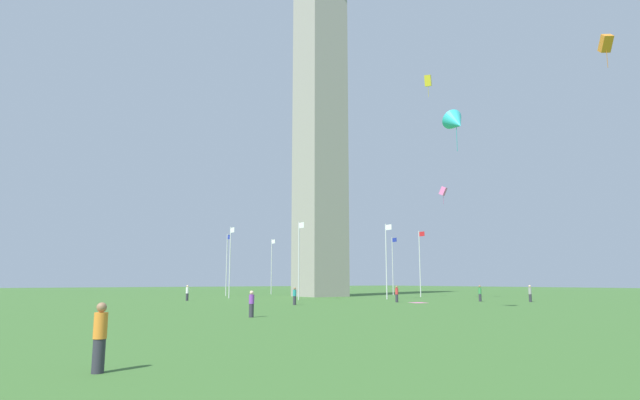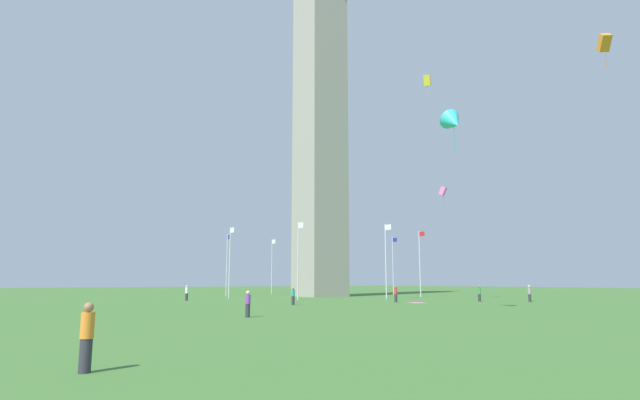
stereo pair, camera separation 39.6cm
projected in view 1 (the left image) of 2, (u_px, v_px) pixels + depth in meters
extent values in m
plane|color=#3D6B2D|center=(320.00, 296.00, 73.17)|extent=(260.00, 260.00, 0.00)
cube|color=gray|center=(320.00, 133.00, 76.92)|extent=(6.02, 6.02, 48.17)
cylinder|color=silver|center=(386.00, 261.00, 62.46)|extent=(0.14, 0.14, 9.09)
cube|color=white|center=(389.00, 227.00, 62.65)|extent=(1.00, 0.03, 0.64)
cylinder|color=silver|center=(420.00, 264.00, 71.43)|extent=(0.14, 0.14, 9.09)
cube|color=red|center=(422.00, 234.00, 71.62)|extent=(1.00, 0.03, 0.64)
cylinder|color=silver|center=(393.00, 266.00, 81.83)|extent=(0.14, 0.14, 9.09)
cube|color=#1E2D99|center=(394.00, 240.00, 82.02)|extent=(1.00, 0.03, 0.64)
cylinder|color=silver|center=(335.00, 267.00, 87.57)|extent=(0.14, 0.14, 9.09)
cube|color=white|center=(336.00, 243.00, 87.77)|extent=(1.00, 0.03, 0.64)
cylinder|color=silver|center=(271.00, 266.00, 85.30)|extent=(0.14, 0.14, 9.09)
cube|color=white|center=(273.00, 242.00, 85.49)|extent=(1.00, 0.03, 0.64)
cylinder|color=silver|center=(227.00, 265.00, 76.33)|extent=(0.14, 0.14, 9.09)
cube|color=#1E2D99|center=(229.00, 237.00, 76.52)|extent=(1.00, 0.03, 0.64)
cylinder|color=silver|center=(230.00, 262.00, 65.93)|extent=(0.14, 0.14, 9.09)
cube|color=white|center=(233.00, 230.00, 66.12)|extent=(1.00, 0.03, 0.64)
cylinder|color=silver|center=(299.00, 260.00, 60.19)|extent=(0.14, 0.14, 9.09)
cube|color=white|center=(302.00, 225.00, 60.38)|extent=(1.00, 0.03, 0.64)
cylinder|color=#2D2D38|center=(397.00, 298.00, 53.07)|extent=(0.29, 0.29, 0.80)
cylinder|color=red|center=(397.00, 291.00, 53.18)|extent=(0.32, 0.32, 0.65)
sphere|color=#936B4C|center=(397.00, 287.00, 53.25)|extent=(0.24, 0.24, 0.24)
cylinder|color=#2D2D38|center=(99.00, 356.00, 12.32)|extent=(0.29, 0.29, 0.80)
cylinder|color=orange|center=(101.00, 326.00, 12.43)|extent=(0.32, 0.32, 0.62)
sphere|color=#936B4C|center=(102.00, 307.00, 12.50)|extent=(0.24, 0.24, 0.24)
cylinder|color=#2D2D38|center=(480.00, 298.00, 55.11)|extent=(0.29, 0.29, 0.80)
cylinder|color=#388C47|center=(480.00, 291.00, 55.23)|extent=(0.32, 0.32, 0.68)
sphere|color=#936B4C|center=(480.00, 286.00, 55.30)|extent=(0.24, 0.24, 0.24)
cylinder|color=#2D2D38|center=(295.00, 301.00, 47.19)|extent=(0.29, 0.29, 0.80)
cylinder|color=teal|center=(295.00, 293.00, 47.30)|extent=(0.32, 0.32, 0.56)
sphere|color=#936B4C|center=(295.00, 289.00, 47.36)|extent=(0.24, 0.24, 0.24)
cylinder|color=#2D2D38|center=(251.00, 311.00, 31.15)|extent=(0.29, 0.29, 0.80)
cylinder|color=purple|center=(252.00, 299.00, 31.26)|extent=(0.32, 0.32, 0.55)
sphere|color=beige|center=(252.00, 293.00, 31.32)|extent=(0.24, 0.24, 0.24)
cylinder|color=#2D2D38|center=(530.00, 298.00, 54.00)|extent=(0.29, 0.29, 0.80)
cylinder|color=gray|center=(530.00, 291.00, 54.12)|extent=(0.32, 0.32, 0.71)
sphere|color=beige|center=(530.00, 286.00, 54.19)|extent=(0.24, 0.24, 0.24)
cylinder|color=#2D2D38|center=(187.00, 297.00, 57.41)|extent=(0.29, 0.29, 0.80)
cylinder|color=white|center=(187.00, 290.00, 57.52)|extent=(0.32, 0.32, 0.68)
sphere|color=beige|center=(188.00, 286.00, 57.59)|extent=(0.24, 0.24, 0.24)
cube|color=orange|center=(606.00, 43.00, 41.80)|extent=(1.56, 1.46, 1.51)
cylinder|color=#A75C15|center=(607.00, 57.00, 41.62)|extent=(0.04, 0.04, 1.79)
cube|color=yellow|center=(428.00, 81.00, 58.90)|extent=(1.16, 1.25, 1.40)
cylinder|color=#A4921C|center=(428.00, 90.00, 58.72)|extent=(0.04, 0.04, 1.66)
cone|color=#33C6D1|center=(456.00, 123.00, 38.20)|extent=(2.43, 2.09, 2.09)
cylinder|color=teal|center=(457.00, 139.00, 38.00)|extent=(0.04, 0.04, 1.87)
cube|color=pink|center=(443.00, 191.00, 64.92)|extent=(1.13, 0.90, 1.21)
cylinder|color=#A44A79|center=(443.00, 198.00, 64.77)|extent=(0.04, 0.04, 1.41)
cube|color=pink|center=(418.00, 303.00, 51.95)|extent=(2.16, 1.91, 0.01)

